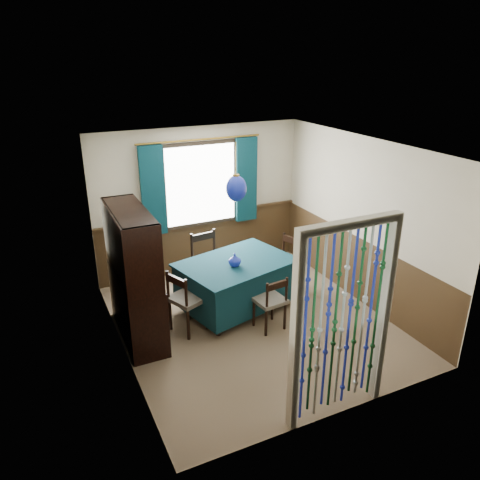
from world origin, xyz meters
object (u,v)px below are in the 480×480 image
chair_far (209,262)px  chair_right (286,263)px  vase_table (235,260)px  vase_sideboard (131,258)px  pendant_lamp (236,188)px  chair_near (271,301)px  chair_left (186,299)px  sideboard (136,295)px  dining_table (236,282)px  bowl_shelf (142,259)px

chair_far → chair_right: (1.10, -0.52, -0.03)m
vase_table → vase_sideboard: vase_sideboard is taller
vase_table → pendant_lamp: bearing=55.9°
chair_near → chair_far: (-0.35, 1.40, 0.08)m
chair_near → chair_left: 1.15m
chair_right → vase_table: (-1.03, -0.30, 0.37)m
chair_right → sideboard: bearing=77.2°
vase_sideboard → chair_far: bearing=18.1°
vase_table → sideboard: bearing=177.9°
pendant_lamp → chair_far: bearing=102.6°
dining_table → chair_near: 0.72m
chair_left → sideboard: sideboard is taller
chair_near → chair_right: (0.75, 0.88, 0.05)m
dining_table → chair_left: chair_left is taller
dining_table → chair_left: bearing=-178.4°
chair_right → vase_sideboard: (-2.39, 0.10, 0.51)m
chair_near → pendant_lamp: pendant_lamp is taller
vase_sideboard → pendant_lamp: bearing=-11.1°
dining_table → chair_far: bearing=88.5°
sideboard → bowl_shelf: (0.06, -0.31, 0.63)m
chair_left → sideboard: 0.67m
chair_right → pendant_lamp: (-0.95, -0.18, 1.39)m
pendant_lamp → vase_table: pendant_lamp is taller
chair_far → bowl_shelf: size_ratio=5.16×
chair_near → bowl_shelf: bearing=162.6°
pendant_lamp → dining_table: bearing=76.0°
chair_near → chair_right: chair_right is taller
chair_far → pendant_lamp: pendant_lamp is taller
chair_left → bowl_shelf: bearing=-99.1°
chair_left → bowl_shelf: 0.97m
bowl_shelf → vase_table: bearing=10.9°
dining_table → vase_table: size_ratio=10.51×
chair_near → vase_table: vase_table is taller
chair_right → vase_table: 1.13m
chair_right → sideboard: 2.46m
bowl_shelf → chair_near: bearing=-11.0°
chair_near → chair_right: 1.16m
chair_right → vase_table: vase_table is taller
chair_far → chair_right: size_ratio=1.07×
chair_near → dining_table: bearing=99.2°
sideboard → dining_table: bearing=3.1°
bowl_shelf → sideboard: bearing=100.9°
chair_far → vase_table: chair_far is taller
vase_table → vase_sideboard: bearing=163.6°
chair_near → vase_table: size_ratio=4.63×
vase_sideboard → chair_right: bearing=-2.4°
chair_far → sideboard: sideboard is taller
chair_right → pendant_lamp: size_ratio=1.12×
sideboard → vase_table: 1.44m
chair_right → chair_left: bearing=84.6°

